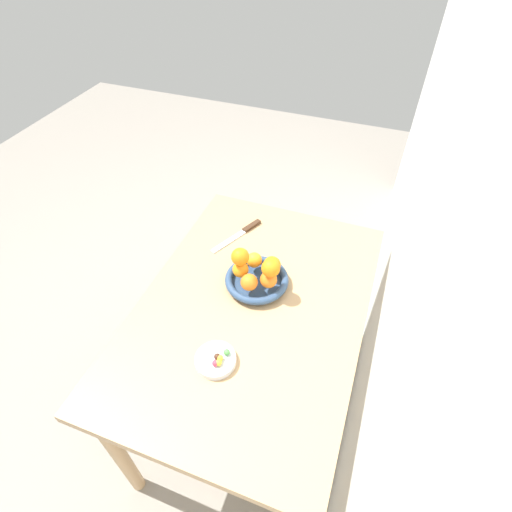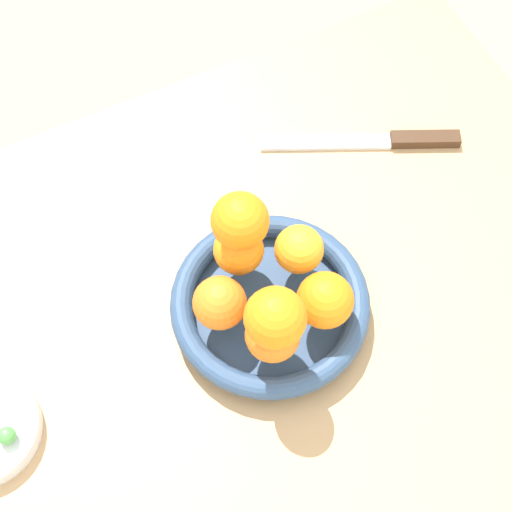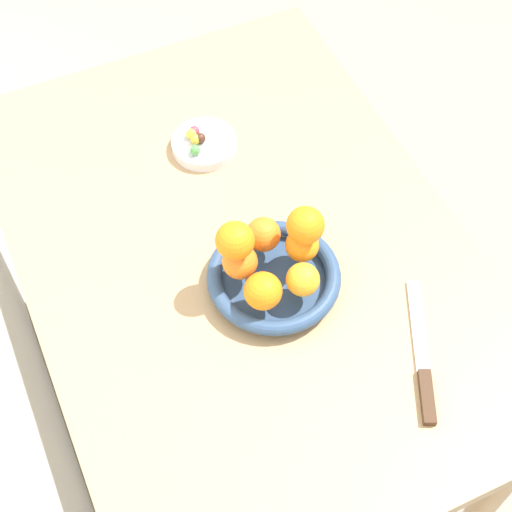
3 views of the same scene
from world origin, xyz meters
name	(u,v)px [view 2 (image 2 of 3)]	position (x,y,z in m)	size (l,w,h in m)	color
ground_plane	(224,491)	(0.00, 0.00, 0.00)	(6.00, 6.00, 0.00)	gray
dining_table	(204,384)	(0.00, 0.00, 0.65)	(1.10, 0.76, 0.74)	tan
fruit_bowl	(270,305)	(-0.10, -0.02, 0.76)	(0.23, 0.23, 0.04)	navy
orange_0	(239,250)	(-0.09, -0.07, 0.81)	(0.06, 0.06, 0.06)	orange
orange_1	(220,303)	(-0.04, -0.02, 0.81)	(0.06, 0.06, 0.06)	orange
orange_2	(273,335)	(-0.07, 0.03, 0.81)	(0.06, 0.06, 0.06)	orange
orange_3	(325,300)	(-0.14, 0.02, 0.81)	(0.06, 0.06, 0.06)	orange
orange_4	(299,249)	(-0.15, -0.04, 0.81)	(0.06, 0.06, 0.06)	orange
orange_5	(275,318)	(-0.07, 0.04, 0.87)	(0.06, 0.06, 0.06)	orange
orange_6	(240,221)	(-0.09, -0.07, 0.87)	(0.06, 0.06, 0.06)	orange
candy_ball_4	(6,433)	(0.22, 0.00, 0.77)	(0.02, 0.02, 0.02)	#4C9947
knife	(378,141)	(-0.33, -0.17, 0.75)	(0.24, 0.13, 0.01)	#3F2819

